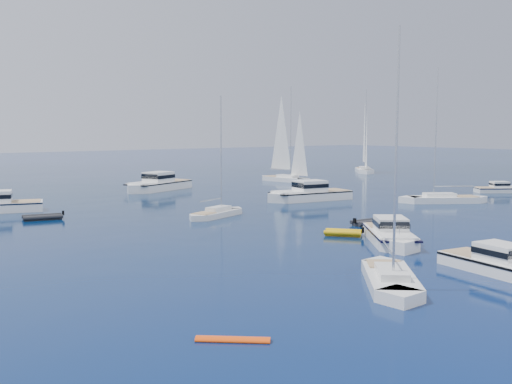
% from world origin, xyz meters
% --- Properties ---
extents(ground, '(400.00, 400.00, 0.00)m').
position_xyz_m(ground, '(0.00, 0.00, 0.00)').
color(ground, navy).
rests_on(ground, ground).
extents(motor_cruiser_near, '(4.11, 9.08, 2.30)m').
position_xyz_m(motor_cruiser_near, '(-6.83, -5.54, 0.00)').
color(motor_cruiser_near, silver).
rests_on(motor_cruiser_near, ground).
extents(motor_cruiser_left, '(8.29, 9.22, 2.50)m').
position_xyz_m(motor_cruiser_left, '(-4.42, 4.77, 0.00)').
color(motor_cruiser_left, white).
rests_on(motor_cruiser_left, ground).
extents(motor_cruiser_centre, '(12.14, 5.56, 3.07)m').
position_xyz_m(motor_cruiser_centre, '(9.27, 28.51, 0.00)').
color(motor_cruiser_centre, white).
rests_on(motor_cruiser_centre, ground).
extents(motor_cruiser_far_r, '(7.25, 6.02, 1.92)m').
position_xyz_m(motor_cruiser_far_r, '(35.89, 19.08, 0.00)').
color(motor_cruiser_far_r, silver).
rests_on(motor_cruiser_far_r, ground).
extents(motor_cruiser_distant, '(13.06, 8.30, 3.29)m').
position_xyz_m(motor_cruiser_distant, '(0.73, 50.25, 0.00)').
color(motor_cruiser_distant, white).
rests_on(motor_cruiser_distant, ground).
extents(sailboat_fore, '(8.49, 8.89, 14.34)m').
position_xyz_m(sailboat_fore, '(-14.07, -3.09, 0.00)').
color(sailboat_fore, silver).
rests_on(sailboat_fore, ground).
extents(sailboat_mid_r, '(10.71, 8.66, 16.24)m').
position_xyz_m(sailboat_mid_r, '(20.13, 17.19, 0.00)').
color(sailboat_mid_r, white).
rests_on(sailboat_mid_r, ground).
extents(sailboat_centre, '(8.58, 4.90, 12.27)m').
position_xyz_m(sailboat_centre, '(-7.01, 24.21, 0.00)').
color(sailboat_centre, silver).
rests_on(sailboat_centre, ground).
extents(sailboat_sails_r, '(4.35, 11.15, 15.95)m').
position_xyz_m(sailboat_sails_r, '(24.23, 50.04, 0.00)').
color(sailboat_sails_r, white).
rests_on(sailboat_sails_r, ground).
extents(sailboat_sails_far, '(9.92, 10.43, 16.80)m').
position_xyz_m(sailboat_sails_far, '(49.96, 55.95, 0.00)').
color(sailboat_sails_far, white).
rests_on(sailboat_sails_far, ground).
extents(tender_yellow, '(3.31, 3.56, 0.95)m').
position_xyz_m(tender_yellow, '(-4.88, 9.23, 0.00)').
color(tender_yellow, gold).
rests_on(tender_yellow, ground).
extents(tender_grey_near, '(3.20, 1.98, 0.95)m').
position_xyz_m(tender_grey_near, '(0.74, 11.66, 0.00)').
color(tender_grey_near, black).
rests_on(tender_grey_near, ground).
extents(tender_grey_far, '(4.15, 2.84, 0.95)m').
position_xyz_m(tender_grey_far, '(-21.10, 32.83, 0.00)').
color(tender_grey_far, black).
rests_on(tender_grey_far, ground).
extents(kayak_orange, '(2.63, 2.46, 0.30)m').
position_xyz_m(kayak_orange, '(-25.98, -4.81, 0.00)').
color(kayak_orange, '#EE440B').
rests_on(kayak_orange, ground).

